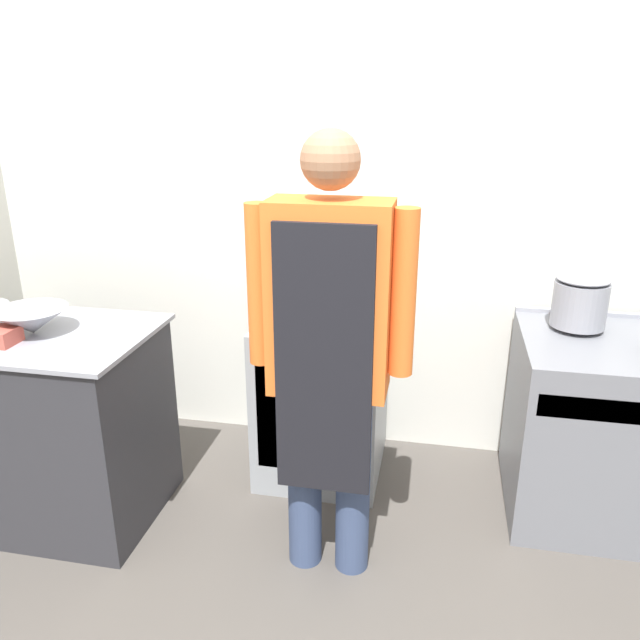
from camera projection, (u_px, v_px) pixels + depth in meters
name	position (u px, v px, depth m)	size (l,w,h in m)	color
wall_back	(334.00, 205.00, 3.26)	(8.00, 0.05, 2.70)	silver
prep_counter	(30.00, 422.00, 2.90)	(1.22, 0.70, 0.92)	#2D2D33
stove	(615.00, 429.00, 2.89)	(0.92, 0.75, 0.88)	slate
fridge_unit	(323.00, 395.00, 3.23)	(0.62, 0.64, 0.85)	#93999E
person_cook	(329.00, 342.00, 2.34)	(0.63, 0.24, 1.79)	#38476B
mixing_bowl	(31.00, 321.00, 2.70)	(0.32, 0.32, 0.11)	gray
plastic_tub	(0.00, 336.00, 2.59)	(0.13, 0.13, 0.07)	#B24C3F
stock_pot	(580.00, 300.00, 2.86)	(0.24, 0.24, 0.25)	gray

